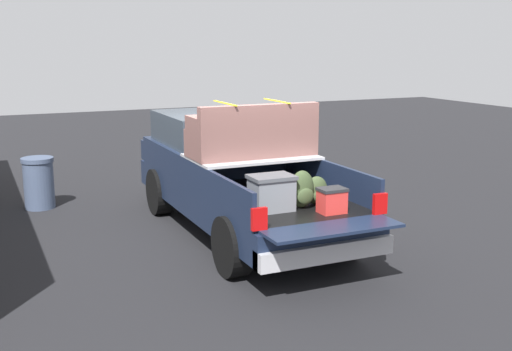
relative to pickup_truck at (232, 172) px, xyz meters
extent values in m
plane|color=black|center=(-0.37, 0.00, -0.97)|extent=(40.00, 40.00, 0.00)
cube|color=#162138|center=(-0.37, 0.00, -0.34)|extent=(5.50, 1.92, 0.45)
cube|color=black|center=(-1.57, 0.00, -0.10)|extent=(2.80, 1.80, 0.04)
cube|color=#162138|center=(-1.57, 0.93, 0.13)|extent=(2.80, 0.06, 0.50)
cube|color=#162138|center=(-1.57, -0.93, 0.13)|extent=(2.80, 0.06, 0.50)
cube|color=#162138|center=(-0.20, 0.00, 0.13)|extent=(0.06, 1.80, 0.50)
cube|color=#162138|center=(-3.25, 0.00, -0.10)|extent=(0.55, 1.80, 0.04)
cube|color=#B2B2B7|center=(-0.80, 0.00, 0.40)|extent=(1.25, 1.92, 0.04)
cube|color=#162138|center=(0.98, 0.00, 0.13)|extent=(2.30, 1.92, 0.50)
cube|color=#2D3842|center=(0.88, 0.00, 0.65)|extent=(1.94, 1.76, 0.54)
cube|color=#162138|center=(2.33, 0.00, 0.07)|extent=(0.40, 1.82, 0.38)
cube|color=#B2B2B7|center=(-3.09, 0.00, -0.45)|extent=(0.24, 1.92, 0.24)
cube|color=red|center=(-2.99, 0.88, 0.06)|extent=(0.06, 0.20, 0.28)
cube|color=red|center=(-2.99, -0.88, 0.06)|extent=(0.06, 0.20, 0.28)
cylinder|color=black|center=(1.38, 0.88, -0.55)|extent=(0.84, 0.30, 0.84)
cylinder|color=black|center=(1.38, -0.88, -0.55)|extent=(0.84, 0.30, 0.84)
cylinder|color=black|center=(-2.12, 0.88, -0.55)|extent=(0.84, 0.30, 0.84)
cylinder|color=black|center=(-2.12, -0.88, -0.55)|extent=(0.84, 0.30, 0.84)
cube|color=slate|center=(-2.22, 0.34, 0.14)|extent=(0.40, 0.55, 0.43)
cube|color=#505359|center=(-2.22, 0.34, 0.38)|extent=(0.44, 0.59, 0.05)
ellipsoid|color=#384728|center=(-2.26, -0.10, 0.18)|extent=(0.20, 0.36, 0.52)
ellipsoid|color=#384728|center=(-2.37, -0.10, 0.10)|extent=(0.09, 0.25, 0.23)
ellipsoid|color=#384728|center=(-2.19, -0.37, 0.12)|extent=(0.20, 0.34, 0.40)
ellipsoid|color=#384728|center=(-2.30, -0.37, 0.06)|extent=(0.09, 0.24, 0.18)
cube|color=red|center=(-2.67, -0.34, 0.07)|extent=(0.26, 0.34, 0.30)
cube|color=#262628|center=(-2.67, -0.34, 0.24)|extent=(0.28, 0.36, 0.04)
cube|color=brown|center=(-0.80, 0.00, 0.63)|extent=(0.80, 1.94, 0.42)
cube|color=brown|center=(-1.12, 0.00, 1.04)|extent=(0.16, 1.94, 0.40)
cube|color=brown|center=(-0.75, 0.87, 0.95)|extent=(0.56, 0.20, 0.22)
cube|color=brown|center=(-0.75, -0.87, 0.95)|extent=(0.56, 0.20, 0.22)
cube|color=yellow|center=(-0.80, 0.43, 1.25)|extent=(0.90, 0.03, 0.02)
cube|color=yellow|center=(-0.80, -0.44, 1.25)|extent=(0.90, 0.03, 0.02)
cylinder|color=#3F4C66|center=(2.74, 2.86, -0.52)|extent=(0.56, 0.56, 0.90)
cylinder|color=#3F4C66|center=(2.74, 2.86, -0.03)|extent=(0.60, 0.60, 0.08)
camera|label=1|loc=(-9.68, 3.98, 2.16)|focal=44.46mm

